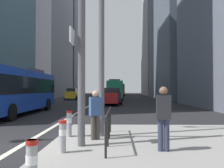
{
  "coord_description": "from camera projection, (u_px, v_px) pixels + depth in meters",
  "views": [
    {
      "loc": [
        3.09,
        -7.17,
        1.82
      ],
      "look_at": [
        2.41,
        21.99,
        2.43
      ],
      "focal_mm": 38.09,
      "sensor_mm": 36.0,
      "label": 1
    }
  ],
  "objects": [
    {
      "name": "ground_plane",
      "position": [
        91.0,
        105.0,
        27.19
      ],
      "size": [
        160.0,
        160.0,
        0.0
      ],
      "primitive_type": "plane",
      "color": "black"
    },
    {
      "name": "median_island",
      "position": [
        212.0,
        157.0,
        6.07
      ],
      "size": [
        9.0,
        10.0,
        0.15
      ],
      "primitive_type": "cube",
      "color": "gray",
      "rests_on": "ground"
    },
    {
      "name": "lane_centre_line",
      "position": [
        98.0,
        101.0,
        37.19
      ],
      "size": [
        0.2,
        80.0,
        0.01
      ],
      "primitive_type": "cube",
      "color": "beige",
      "rests_on": "ground"
    },
    {
      "name": "office_tower_left_far",
      "position": [
        60.0,
        40.0,
        78.88
      ],
      "size": [
        13.48,
        21.72,
        36.49
      ],
      "primitive_type": "cube",
      "color": "slate",
      "rests_on": "ground"
    },
    {
      "name": "office_tower_right_mid",
      "position": [
        188.0,
        10.0,
        46.77
      ],
      "size": [
        12.42,
        23.52,
        34.7
      ],
      "primitive_type": "cube",
      "color": "slate",
      "rests_on": "ground"
    },
    {
      "name": "office_tower_right_far",
      "position": [
        165.0,
        16.0,
        69.82
      ],
      "size": [
        12.18,
        17.94,
        46.85
      ],
      "primitive_type": "cube",
      "color": "#9E9EA3",
      "rests_on": "ground"
    },
    {
      "name": "city_bus_blue_oncoming",
      "position": [
        17.0,
        89.0,
        16.91
      ],
      "size": [
        2.72,
        10.81,
        3.4
      ],
      "color": "#14389E",
      "rests_on": "ground"
    },
    {
      "name": "city_bus_red_receding",
      "position": [
        114.0,
        89.0,
        41.43
      ],
      "size": [
        2.84,
        11.47,
        3.4
      ],
      "color": "#198456",
      "rests_on": "ground"
    },
    {
      "name": "city_bus_red_distant",
      "position": [
        120.0,
        89.0,
        64.14
      ],
      "size": [
        2.75,
        11.09,
        3.4
      ],
      "color": "red",
      "rests_on": "ground"
    },
    {
      "name": "car_oncoming_mid",
      "position": [
        72.0,
        94.0,
        40.32
      ],
      "size": [
        2.21,
        4.38,
        1.94
      ],
      "color": "gold",
      "rests_on": "ground"
    },
    {
      "name": "car_receding_near",
      "position": [
        114.0,
        96.0,
        29.05
      ],
      "size": [
        2.07,
        4.61,
        1.94
      ],
      "color": "#232838",
      "rests_on": "ground"
    },
    {
      "name": "car_receding_far",
      "position": [
        110.0,
        96.0,
        26.53
      ],
      "size": [
        2.06,
        4.53,
        1.94
      ],
      "color": "maroon",
      "rests_on": "ground"
    },
    {
      "name": "traffic_signal_gantry",
      "position": [
        10.0,
        12.0,
        7.09
      ],
      "size": [
        6.42,
        0.65,
        6.0
      ],
      "color": "#515156",
      "rests_on": "median_island"
    },
    {
      "name": "bollard_left",
      "position": [
        32.0,
        163.0,
        3.84
      ],
      "size": [
        0.2,
        0.2,
        0.85
      ],
      "color": "#99999E",
      "rests_on": "median_island"
    },
    {
      "name": "bollard_right",
      "position": [
        63.0,
        135.0,
        6.24
      ],
      "size": [
        0.2,
        0.2,
        0.85
      ],
      "color": "#99999E",
      "rests_on": "median_island"
    },
    {
      "name": "bollard_back",
      "position": [
        69.0,
        122.0,
        8.33
      ],
      "size": [
        0.2,
        0.2,
        0.92
      ],
      "color": "#99999E",
      "rests_on": "median_island"
    },
    {
      "name": "pedestrian_railing",
      "position": [
        108.0,
        120.0,
        7.49
      ],
      "size": [
        0.06,
        3.58,
        0.98
      ],
      "color": "black",
      "rests_on": "median_island"
    },
    {
      "name": "pedestrian_waiting",
      "position": [
        164.0,
        115.0,
        6.4
      ],
      "size": [
        0.4,
        0.26,
        1.74
      ],
      "color": "#2D334C",
      "rests_on": "median_island"
    },
    {
      "name": "pedestrian_walking",
      "position": [
        95.0,
        112.0,
        7.86
      ],
      "size": [
        0.44,
        0.37,
        1.62
      ],
      "color": "#423D38",
      "rests_on": "median_island"
    }
  ]
}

